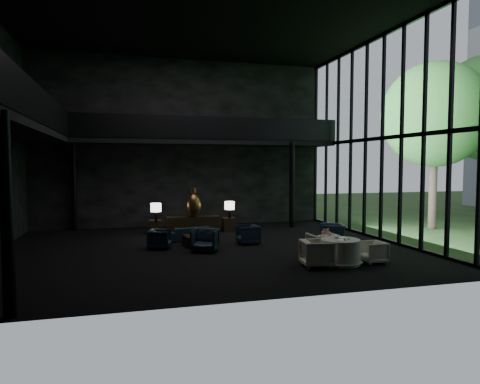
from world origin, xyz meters
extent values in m
cube|color=black|center=(0.00, 0.00, 0.00)|extent=(14.00, 12.00, 0.02)
cube|color=black|center=(0.00, 0.00, 8.00)|extent=(14.00, 12.00, 0.02)
cube|color=black|center=(0.00, 6.00, 4.00)|extent=(14.00, 0.04, 8.00)
cube|color=black|center=(0.00, -6.00, 4.00)|extent=(14.00, 0.04, 8.00)
cube|color=black|center=(-6.00, 0.00, 4.00)|extent=(2.00, 12.00, 0.25)
cube|color=black|center=(1.00, 5.00, 4.00)|extent=(12.00, 2.00, 0.25)
cube|color=black|center=(-5.00, 0.00, 4.60)|extent=(0.06, 12.00, 1.00)
cube|color=black|center=(1.00, 4.00, 4.60)|extent=(12.00, 0.06, 1.00)
cylinder|color=black|center=(-5.00, -5.70, 2.00)|extent=(0.24, 0.24, 4.00)
cylinder|color=black|center=(-5.00, 5.70, 2.00)|extent=(0.24, 0.24, 4.00)
cylinder|color=black|center=(4.80, 4.00, 2.00)|extent=(0.24, 0.24, 4.00)
cylinder|color=#382D23|center=(11.00, 2.00, 2.45)|extent=(0.36, 0.36, 4.90)
sphere|color=#2B5E21|center=(11.00, 2.00, 5.25)|extent=(4.80, 4.80, 4.80)
cube|color=black|center=(0.06, 3.57, 0.36)|extent=(2.26, 0.51, 0.72)
ellipsoid|color=olive|center=(0.06, 3.51, 1.23)|extent=(0.66, 0.66, 1.03)
cylinder|color=olive|center=(0.06, 3.51, 1.85)|extent=(0.23, 0.23, 0.21)
cube|color=black|center=(-1.54, 3.73, 0.30)|extent=(0.54, 0.54, 0.60)
cylinder|color=black|center=(-1.54, 3.48, 0.79)|extent=(0.13, 0.13, 0.39)
cylinder|color=white|center=(-1.54, 3.48, 1.16)|extent=(0.44, 0.44, 0.35)
cube|color=black|center=(1.66, 3.67, 0.30)|extent=(0.55, 0.55, 0.60)
cylinder|color=black|center=(1.66, 3.50, 0.80)|extent=(0.13, 0.13, 0.39)
cylinder|color=white|center=(1.66, 3.50, 1.17)|extent=(0.44, 0.44, 0.35)
imported|color=#18242F|center=(-0.33, 1.87, 0.32)|extent=(1.69, 0.77, 0.64)
imported|color=black|center=(-1.64, 0.41, 0.36)|extent=(0.82, 0.85, 0.71)
imported|color=black|center=(1.62, 0.47, 0.39)|extent=(0.74, 0.78, 0.79)
imported|color=black|center=(-0.19, -0.50, 0.48)|extent=(1.20, 1.17, 0.95)
imported|color=#1A2432|center=(5.10, 0.44, 0.37)|extent=(0.74, 0.96, 0.74)
cube|color=black|center=(-0.29, 0.57, 0.19)|extent=(0.97, 0.97, 0.39)
cylinder|color=white|center=(3.38, -3.35, 0.38)|extent=(1.17, 1.17, 0.75)
cone|color=white|center=(3.38, -3.35, 0.05)|extent=(1.32, 1.32, 0.10)
imported|color=silver|center=(3.31, -2.28, 0.46)|extent=(0.92, 0.86, 0.93)
imported|color=beige|center=(4.41, -3.45, 0.33)|extent=(0.62, 0.66, 0.66)
imported|color=beige|center=(2.57, -3.46, 0.48)|extent=(1.00, 1.05, 0.96)
cylinder|color=pink|center=(3.38, -2.41, 0.65)|extent=(0.27, 0.27, 0.39)
sphere|color=#D8A884|center=(3.38, -2.41, 0.94)|extent=(0.20, 0.20, 0.20)
ellipsoid|color=black|center=(3.38, -2.41, 0.97)|extent=(0.21, 0.21, 0.14)
cylinder|color=white|center=(3.29, -3.55, 0.76)|extent=(0.35, 0.35, 0.02)
cylinder|color=white|center=(3.53, -3.15, 0.76)|extent=(0.23, 0.23, 0.02)
cylinder|color=white|center=(3.60, -3.45, 0.76)|extent=(0.18, 0.18, 0.01)
cylinder|color=white|center=(3.56, -3.49, 0.79)|extent=(0.07, 0.07, 0.05)
ellipsoid|color=white|center=(3.34, -3.17, 0.79)|extent=(0.16, 0.16, 0.08)
cylinder|color=#99999E|center=(3.38, -3.60, 0.78)|extent=(0.07, 0.07, 0.07)
camera|label=1|loc=(-2.81, -14.73, 2.98)|focal=32.00mm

